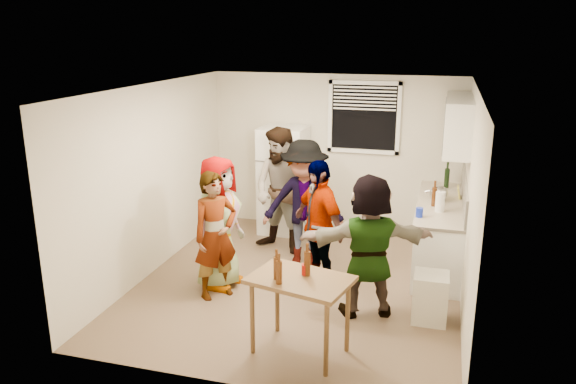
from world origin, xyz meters
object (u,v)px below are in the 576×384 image
(kettle, at_px, (438,200))
(guest_grey, at_px, (221,285))
(beer_bottle_counter, at_px, (434,206))
(guest_back_left, at_px, (282,250))
(guest_orange, at_px, (366,312))
(serving_table, at_px, (300,351))
(wine_bottle, at_px, (446,187))
(beer_bottle_table, at_px, (307,275))
(refrigerator, at_px, (284,180))
(trash_bin, at_px, (430,300))
(red_cup, at_px, (306,275))
(guest_back_right, at_px, (304,264))
(guest_black, at_px, (317,287))
(blue_cup, at_px, (419,217))
(guest_stripe, at_px, (218,295))

(kettle, relative_size, guest_grey, 0.16)
(kettle, height_order, beer_bottle_counter, beer_bottle_counter)
(guest_back_left, distance_m, guest_orange, 2.16)
(serving_table, bearing_deg, wine_bottle, 68.97)
(wine_bottle, height_order, beer_bottle_table, wine_bottle)
(guest_orange, bearing_deg, refrigerator, -74.67)
(trash_bin, xyz_separation_m, guest_grey, (-2.61, 0.22, -0.25))
(red_cup, xyz_separation_m, guest_back_right, (-0.54, 2.08, -0.82))
(beer_bottle_counter, height_order, red_cup, beer_bottle_counter)
(red_cup, distance_m, guest_back_right, 2.30)
(kettle, distance_m, beer_bottle_counter, 0.29)
(guest_grey, distance_m, guest_black, 1.24)
(serving_table, bearing_deg, guest_grey, 137.93)
(kettle, distance_m, red_cup, 2.95)
(red_cup, relative_size, guest_back_left, 0.06)
(guest_black, bearing_deg, trash_bin, 25.48)
(serving_table, bearing_deg, blue_cup, 62.46)
(trash_bin, bearing_deg, serving_table, -140.48)
(guest_back_right, bearing_deg, beer_bottle_counter, 7.07)
(red_cup, bearing_deg, guest_orange, 61.11)
(kettle, height_order, guest_grey, kettle)
(beer_bottle_counter, relative_size, guest_back_right, 0.15)
(red_cup, bearing_deg, wine_bottle, 68.91)
(blue_cup, height_order, guest_back_left, blue_cup)
(beer_bottle_counter, height_order, serving_table, beer_bottle_counter)
(beer_bottle_table, relative_size, guest_orange, 0.15)
(wine_bottle, height_order, guest_stripe, wine_bottle)
(beer_bottle_table, bearing_deg, guest_black, 98.43)
(refrigerator, relative_size, guest_orange, 1.02)
(guest_grey, height_order, guest_black, guest_grey)
(kettle, xyz_separation_m, guest_back_right, (-1.75, -0.61, -0.90))
(guest_back_right, bearing_deg, serving_table, -80.33)
(wine_bottle, xyz_separation_m, guest_back_right, (-1.85, -1.30, -0.90))
(beer_bottle_counter, xyz_separation_m, guest_orange, (-0.65, -1.49, -0.90))
(trash_bin, bearing_deg, beer_bottle_table, -141.69)
(kettle, relative_size, guest_black, 0.16)
(refrigerator, height_order, beer_bottle_table, refrigerator)
(beer_bottle_counter, xyz_separation_m, guest_stripe, (-2.48, -1.54, -0.90))
(guest_back_left, bearing_deg, beer_bottle_table, -49.83)
(kettle, relative_size, guest_back_right, 0.15)
(blue_cup, relative_size, guest_black, 0.07)
(guest_stripe, bearing_deg, guest_back_left, 26.66)
(beer_bottle_counter, relative_size, guest_grey, 0.15)
(guest_stripe, bearing_deg, guest_orange, -49.47)
(trash_bin, xyz_separation_m, beer_bottle_table, (-1.19, -0.94, 0.57))
(beer_bottle_table, relative_size, guest_black, 0.15)
(blue_cup, height_order, guest_grey, blue_cup)
(beer_bottle_counter, distance_m, guest_stripe, 3.06)
(beer_bottle_table, bearing_deg, guest_orange, 62.17)
(guest_back_left, xyz_separation_m, guest_back_right, (0.43, -0.40, 0.00))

